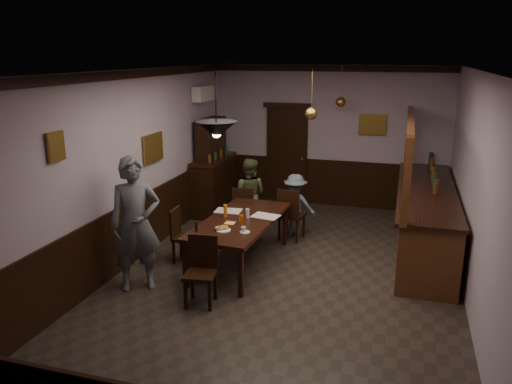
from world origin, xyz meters
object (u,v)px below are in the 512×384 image
at_px(sideboard, 214,174).
at_px(chair_near, 202,267).
at_px(bar_counter, 425,217).
at_px(dining_table, 240,223).
at_px(person_seated_left, 249,195).
at_px(pendant_iron, 216,130).
at_px(pendant_brass_mid, 311,114).
at_px(coffee_cup, 244,229).
at_px(person_seated_right, 295,205).
at_px(pendant_brass_far, 341,102).
at_px(soda_can, 241,219).
at_px(chair_side, 181,233).
at_px(chair_far_right, 290,212).
at_px(person_standing, 136,224).
at_px(chair_far_left, 244,209).

bearing_deg(sideboard, chair_near, -70.92).
bearing_deg(bar_counter, dining_table, -151.43).
distance_m(person_seated_left, pendant_iron, 2.86).
height_order(chair_near, pendant_brass_mid, pendant_brass_mid).
xyz_separation_m(coffee_cup, pendant_brass_mid, (0.65, 1.52, 1.50)).
bearing_deg(person_seated_right, pendant_brass_far, -112.48).
relative_size(person_seated_left, soda_can, 11.45).
relative_size(person_seated_right, soda_can, 9.58).
xyz_separation_m(soda_can, pendant_brass_far, (1.02, 3.18, 1.49)).
xyz_separation_m(person_seated_left, bar_counter, (3.14, -0.06, -0.12)).
bearing_deg(chair_side, chair_far_right, -48.93).
bearing_deg(person_seated_left, pendant_brass_far, -136.14).
height_order(person_seated_left, pendant_brass_mid, pendant_brass_mid).
bearing_deg(sideboard, pendant_brass_mid, -33.65).
bearing_deg(pendant_iron, sideboard, 112.53).
height_order(person_standing, person_seated_left, person_standing).
bearing_deg(dining_table, person_standing, -133.52).
xyz_separation_m(dining_table, person_standing, (-1.12, -1.18, 0.27)).
distance_m(person_seated_left, coffee_cup, 2.20).
height_order(person_seated_left, bar_counter, bar_counter).
distance_m(person_seated_left, pendant_brass_far, 2.61).
xyz_separation_m(dining_table, pendant_brass_far, (1.09, 3.04, 1.61)).
height_order(dining_table, person_seated_right, person_seated_right).
relative_size(chair_far_right, bar_counter, 0.24).
xyz_separation_m(chair_far_right, chair_side, (-1.45, -1.39, -0.04)).
xyz_separation_m(chair_far_left, sideboard, (-1.06, 1.21, 0.29)).
relative_size(chair_far_left, chair_side, 1.03).
relative_size(pendant_iron, pendant_brass_far, 1.05).
height_order(coffee_cup, pendant_brass_far, pendant_brass_far).
bearing_deg(sideboard, person_seated_right, -26.78).
height_order(chair_side, person_seated_right, person_seated_right).
distance_m(chair_far_right, chair_near, 2.64).
relative_size(person_seated_right, coffee_cup, 14.36).
distance_m(person_seated_right, pendant_iron, 2.92).
height_order(sideboard, pendant_brass_mid, pendant_brass_mid).
relative_size(coffee_cup, pendant_iron, 0.09).
height_order(chair_far_right, bar_counter, bar_counter).
xyz_separation_m(chair_far_right, pendant_brass_mid, (0.37, -0.27, 1.78)).
distance_m(person_standing, coffee_cup, 1.51).
bearing_deg(pendant_iron, pendant_brass_mid, 62.10).
relative_size(coffee_cup, sideboard, 0.04).
relative_size(chair_far_left, bar_counter, 0.23).
bearing_deg(person_seated_left, person_standing, 72.86).
height_order(chair_far_left, chair_side, chair_far_left).
relative_size(chair_near, sideboard, 0.47).
distance_m(chair_far_right, person_seated_right, 0.28).
relative_size(person_seated_left, pendant_brass_far, 1.70).
height_order(person_seated_right, soda_can, person_seated_right).
bearing_deg(pendant_iron, person_seated_left, 97.35).
xyz_separation_m(sideboard, pendant_brass_far, (2.51, 0.53, 1.52)).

